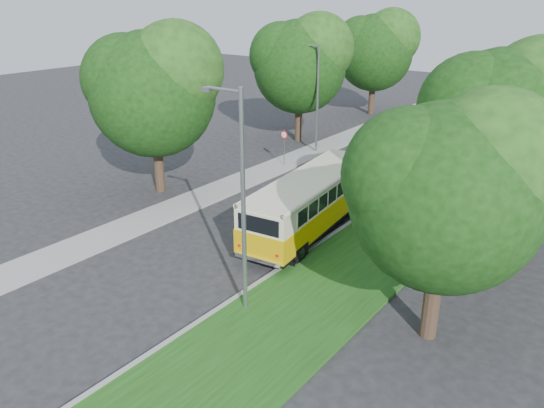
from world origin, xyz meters
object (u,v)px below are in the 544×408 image
Objects in this scene: car_silver at (382,167)px; car_white at (402,161)px; car_grey at (441,134)px; lamppost_far at (316,95)px; lamppost_near at (241,197)px; vintage_bus at (311,204)px; car_blue at (434,148)px.

car_silver is 0.99× the size of car_white.
car_silver is 10.30m from car_grey.
lamppost_far is 7.64m from car_white.
lamppost_near reaches higher than vintage_bus.
car_white is at bearing 60.38° from car_silver.
car_grey is (6.16, 8.01, -3.45)m from lamppost_far.
car_silver is (6.33, -2.29, -3.37)m from lamppost_far.
lamppost_near reaches higher than car_grey.
car_grey is (-2.74, 26.51, -3.70)m from lamppost_near.
car_blue is at bearing 71.94° from car_white.
lamppost_near is 18.51m from car_white.
lamppost_far is 0.79× the size of vintage_bus.
car_silver is at bearing 88.35° from vintage_bus.
lamppost_far reaches higher than car_silver.
lamppost_far is at bearing -143.92° from car_blue.
lamppost_far is at bearing 115.37° from vintage_bus.
car_white is 8.51m from car_grey.
car_silver is 0.91× the size of car_grey.
lamppost_near is 1.65× the size of car_blue.
lamppost_near is at bearing -73.49° from car_grey.
vintage_bus is at bearing 104.11° from lamppost_near.
lamppost_far reaches higher than car_white.
car_white is at bearing -3.98° from lamppost_far.
car_blue reaches higher than car_grey.
vintage_bus reaches higher than car_silver.
car_blue is (0.43, 4.36, -0.03)m from car_white.
lamppost_far is 1.55× the size of car_blue.
lamppost_near reaches higher than car_blue.
vintage_bus reaches higher than car_blue.
vintage_bus is 9.17m from car_silver.
lamppost_far is 1.56× the size of car_grey.
lamppost_far is at bearing 163.59° from car_white.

